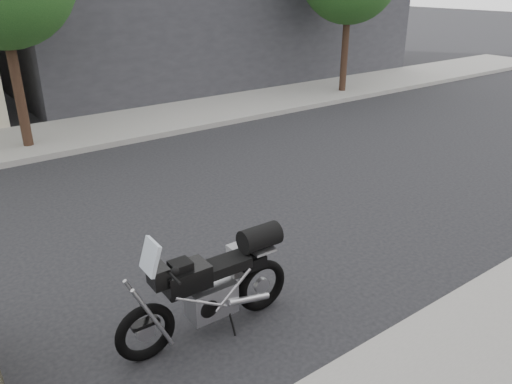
% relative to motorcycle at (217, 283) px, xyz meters
% --- Properties ---
extents(ground, '(120.00, 120.00, 0.00)m').
position_rel_motorcycle_xyz_m(ground, '(-1.85, -2.58, -0.63)').
color(ground, black).
rests_on(ground, ground).
extents(far_sidewalk, '(44.00, 3.00, 0.15)m').
position_rel_motorcycle_xyz_m(far_sidewalk, '(-1.85, -9.08, -0.56)').
color(far_sidewalk, gray).
rests_on(far_sidewalk, ground).
extents(motorcycle, '(2.32, 0.75, 1.47)m').
position_rel_motorcycle_xyz_m(motorcycle, '(0.00, 0.00, 0.00)').
color(motorcycle, black).
rests_on(motorcycle, ground).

